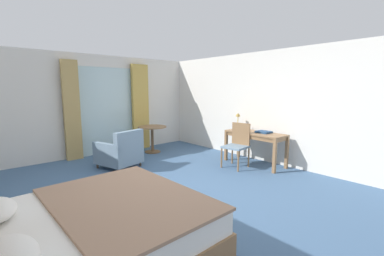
{
  "coord_description": "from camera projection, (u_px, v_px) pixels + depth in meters",
  "views": [
    {
      "loc": [
        -2.38,
        -3.19,
        1.67
      ],
      "look_at": [
        0.5,
        0.09,
        1.01
      ],
      "focal_mm": 24.37,
      "sensor_mm": 36.0,
      "label": 1
    }
  ],
  "objects": [
    {
      "name": "ground",
      "position": [
        173.0,
        197.0,
        4.18
      ],
      "size": [
        6.2,
        7.29,
        0.1
      ],
      "primitive_type": "cube",
      "color": "#426084"
    },
    {
      "name": "wall_back",
      "position": [
        91.0,
        106.0,
        6.51
      ],
      "size": [
        5.8,
        0.12,
        2.51
      ],
      "primitive_type": "cube",
      "color": "silver",
      "rests_on": "ground"
    },
    {
      "name": "wall_right",
      "position": [
        273.0,
        107.0,
        5.84
      ],
      "size": [
        0.12,
        6.89,
        2.51
      ],
      "primitive_type": "cube",
      "color": "silver",
      "rests_on": "ground"
    },
    {
      "name": "balcony_glass_door",
      "position": [
        108.0,
        111.0,
        6.73
      ],
      "size": [
        1.37,
        0.02,
        2.21
      ],
      "primitive_type": "cube",
      "color": "silver",
      "rests_on": "ground"
    },
    {
      "name": "curtain_panel_left",
      "position": [
        72.0,
        111.0,
        6.06
      ],
      "size": [
        0.36,
        0.1,
        2.33
      ],
      "primitive_type": "cube",
      "color": "tan",
      "rests_on": "ground"
    },
    {
      "name": "curtain_panel_right",
      "position": [
        140.0,
        107.0,
        7.24
      ],
      "size": [
        0.48,
        0.1,
        2.33
      ],
      "primitive_type": "cube",
      "color": "tan",
      "rests_on": "ground"
    },
    {
      "name": "bed",
      "position": [
        89.0,
        236.0,
        2.44
      ],
      "size": [
        2.09,
        1.88,
        1.1
      ],
      "color": "olive",
      "rests_on": "ground"
    },
    {
      "name": "writing_desk",
      "position": [
        255.0,
        136.0,
        5.74
      ],
      "size": [
        0.53,
        1.34,
        0.72
      ],
      "color": "olive",
      "rests_on": "ground"
    },
    {
      "name": "desk_chair",
      "position": [
        238.0,
        143.0,
        5.59
      ],
      "size": [
        0.52,
        0.51,
        0.94
      ],
      "color": "gray",
      "rests_on": "ground"
    },
    {
      "name": "desk_lamp",
      "position": [
        238.0,
        119.0,
        6.21
      ],
      "size": [
        0.26,
        0.23,
        0.42
      ],
      "color": "tan",
      "rests_on": "writing_desk"
    },
    {
      "name": "closed_book",
      "position": [
        264.0,
        132.0,
        5.64
      ],
      "size": [
        0.26,
        0.32,
        0.04
      ],
      "primitive_type": "cube",
      "rotation": [
        0.0,
        0.0,
        -0.05
      ],
      "color": "navy",
      "rests_on": "writing_desk"
    },
    {
      "name": "armchair_by_window",
      "position": [
        120.0,
        152.0,
        5.53
      ],
      "size": [
        0.91,
        0.95,
        0.82
      ],
      "color": "gray",
      "rests_on": "ground"
    },
    {
      "name": "round_cafe_table",
      "position": [
        152.0,
        133.0,
        6.85
      ],
      "size": [
        0.75,
        0.75,
        0.7
      ],
      "color": "olive",
      "rests_on": "ground"
    }
  ]
}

